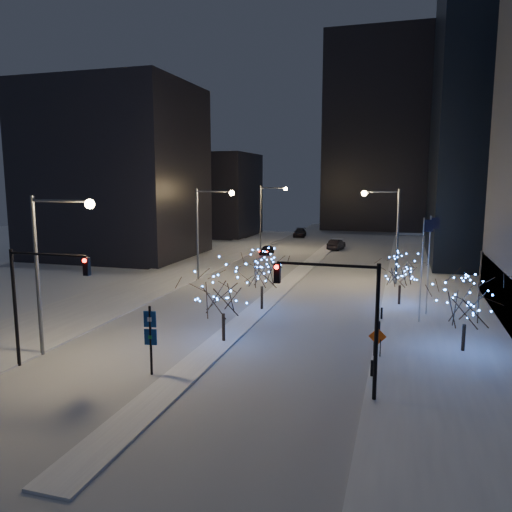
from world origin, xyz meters
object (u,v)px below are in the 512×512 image
at_px(street_lamp_w_mid, 206,221).
at_px(street_lamp_w_far, 267,209).
at_px(holiday_tree_median_near, 223,290).
at_px(street_lamp_east, 389,224).
at_px(traffic_signal_west, 36,289).
at_px(car_far, 300,233).
at_px(holiday_tree_plaza_far, 400,270).
at_px(street_lamp_w_near, 50,254).
at_px(holiday_tree_plaza_near, 466,300).
at_px(car_mid, 336,245).
at_px(wayfinding_sign, 150,333).
at_px(car_near, 267,250).
at_px(holiday_tree_median_far, 262,270).
at_px(construction_sign, 377,339).
at_px(traffic_signal_east, 345,307).

height_order(street_lamp_w_mid, street_lamp_w_far, same).
bearing_deg(holiday_tree_median_near, street_lamp_east, 66.25).
xyz_separation_m(traffic_signal_west, car_far, (0.85, 71.21, -3.97)).
bearing_deg(car_far, holiday_tree_plaza_far, -74.79).
xyz_separation_m(traffic_signal_west, holiday_tree_plaza_far, (19.90, 21.25, -1.60)).
relative_size(street_lamp_w_near, holiday_tree_plaza_far, 2.17).
bearing_deg(holiday_tree_median_near, holiday_tree_plaza_near, 9.12).
xyz_separation_m(street_lamp_w_near, car_mid, (10.44, 53.48, -5.70)).
relative_size(street_lamp_w_far, holiday_tree_plaza_far, 2.17).
bearing_deg(holiday_tree_median_near, wayfinding_sign, -106.85).
height_order(car_far, holiday_tree_median_near, holiday_tree_median_near).
bearing_deg(holiday_tree_median_near, traffic_signal_west, -139.04).
distance_m(holiday_tree_plaza_far, wayfinding_sign, 24.21).
xyz_separation_m(car_far, holiday_tree_median_near, (7.76, -63.74, 2.86)).
bearing_deg(street_lamp_w_mid, holiday_tree_median_near, -65.01).
distance_m(holiday_tree_plaza_near, holiday_tree_plaza_far, 12.02).
xyz_separation_m(car_near, holiday_tree_median_far, (8.07, -31.20, 2.84)).
relative_size(street_lamp_w_mid, construction_sign, 5.52).
bearing_deg(traffic_signal_west, street_lamp_east, 58.31).
height_order(traffic_signal_west, car_near, traffic_signal_west).
relative_size(street_lamp_east, car_mid, 2.06).
bearing_deg(street_lamp_east, street_lamp_w_near, -124.19).
xyz_separation_m(car_mid, holiday_tree_median_near, (-1.33, -48.01, 2.85)).
xyz_separation_m(car_mid, holiday_tree_plaza_near, (14.01, -45.55, 2.63)).
relative_size(street_lamp_w_mid, holiday_tree_median_far, 1.97).
height_order(street_lamp_w_far, holiday_tree_median_near, street_lamp_w_far).
bearing_deg(traffic_signal_east, holiday_tree_median_far, 119.31).
distance_m(street_lamp_w_mid, holiday_tree_median_far, 14.51).
xyz_separation_m(street_lamp_east, holiday_tree_median_near, (-9.92, -22.53, -2.80)).
height_order(car_mid, holiday_tree_median_near, holiday_tree_median_near).
distance_m(street_lamp_east, holiday_tree_median_far, 17.08).
xyz_separation_m(traffic_signal_west, holiday_tree_median_far, (8.80, 16.28, -1.25)).
bearing_deg(holiday_tree_median_far, street_lamp_w_far, 104.59).
bearing_deg(traffic_signal_west, street_lamp_w_mid, 91.06).
relative_size(car_mid, wayfinding_sign, 1.21).
bearing_deg(car_mid, street_lamp_w_far, 27.49).
bearing_deg(holiday_tree_median_near, street_lamp_w_mid, 114.99).
xyz_separation_m(traffic_signal_east, car_far, (-16.53, 70.21, -3.97)).
bearing_deg(street_lamp_east, car_far, 113.21).
bearing_deg(construction_sign, holiday_tree_median_near, 170.51).
bearing_deg(street_lamp_w_near, wayfinding_sign, -7.97).
distance_m(car_near, wayfinding_sign, 46.88).
height_order(street_lamp_w_far, traffic_signal_west, street_lamp_w_far).
height_order(traffic_signal_east, holiday_tree_median_far, traffic_signal_east).
bearing_deg(traffic_signal_east, street_lamp_w_mid, 124.51).
xyz_separation_m(street_lamp_w_near, holiday_tree_median_near, (9.10, 5.47, -2.85)).
height_order(street_lamp_w_near, street_lamp_w_mid, same).
relative_size(street_lamp_east, holiday_tree_plaza_far, 2.17).
bearing_deg(car_near, traffic_signal_east, -69.74).
bearing_deg(traffic_signal_east, street_lamp_w_near, 176.79).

